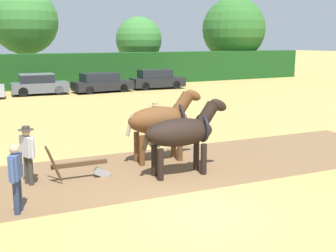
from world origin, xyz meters
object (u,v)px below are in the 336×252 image
object	(u,v)px
tree_center_left	(24,21)
parked_car_center	(102,83)
plow	(85,168)
tree_center	(139,40)
farmer_beside_team	(155,121)
farmer_onlooker_left	(16,174)
parked_car_center_right	(157,80)
tree_center_right	(234,29)
draft_horse_lead_left	(183,132)
draft_horse_lead_right	(161,120)
farmer_at_plow	(27,151)
parked_car_center_left	(39,85)

from	to	relation	value
tree_center_left	parked_car_center	distance (m)	11.65
plow	tree_center	bearing A→B (deg)	67.13
tree_center	farmer_beside_team	xyz separation A→B (m)	(-10.45, -26.13, -2.95)
plow	farmer_onlooker_left	xyz separation A→B (m)	(-2.05, -1.70, 0.61)
parked_car_center	parked_car_center_right	size ratio (longest dim) A/B	1.03
tree_center_right	parked_car_center_right	size ratio (longest dim) A/B	1.91
tree_center	plow	size ratio (longest dim) A/B	3.45
draft_horse_lead_left	tree_center_left	bearing A→B (deg)	92.42
plow	parked_car_center	size ratio (longest dim) A/B	0.40
draft_horse_lead_right	farmer_beside_team	world-z (taller)	draft_horse_lead_right
tree_center	farmer_onlooker_left	bearing A→B (deg)	-117.69
tree_center	tree_center_right	size ratio (longest dim) A/B	0.74
tree_center_right	parked_car_center	xyz separation A→B (m)	(-17.48, -7.50, -4.36)
draft_horse_lead_left	parked_car_center_right	world-z (taller)	draft_horse_lead_left
parked_car_center	tree_center_right	bearing A→B (deg)	19.27
farmer_beside_team	parked_car_center	size ratio (longest dim) A/B	0.37
parked_car_center_right	tree_center	bearing A→B (deg)	79.94
tree_center_left	draft_horse_lead_left	distance (m)	30.63
farmer_at_plow	parked_car_center_left	size ratio (longest dim) A/B	0.40
tree_center_left	parked_car_center_right	xyz separation A→B (m)	(8.65, -9.67, -4.85)
farmer_onlooker_left	draft_horse_lead_right	bearing A→B (deg)	47.82
draft_horse_lead_right	parked_car_center_left	distance (m)	19.51
draft_horse_lead_left	draft_horse_lead_right	xyz separation A→B (m)	(0.08, 1.59, 0.09)
tree_center_right	parked_car_center_right	xyz separation A→B (m)	(-12.74, -7.34, -4.31)
plow	farmer_onlooker_left	size ratio (longest dim) A/B	1.11
tree_center_right	draft_horse_lead_right	world-z (taller)	tree_center_right
draft_horse_lead_left	plow	xyz separation A→B (m)	(-2.69, 0.94, -0.96)
draft_horse_lead_right	tree_center	bearing A→B (deg)	71.36
tree_center	farmer_at_plow	distance (m)	32.33
tree_center_left	parked_car_center	world-z (taller)	tree_center_left
draft_horse_lead_right	plow	xyz separation A→B (m)	(-2.77, -0.65, -1.05)
plow	parked_car_center_left	world-z (taller)	parked_car_center_left
tree_center_left	draft_horse_lead_right	size ratio (longest dim) A/B	3.17
draft_horse_lead_right	plow	size ratio (longest dim) A/B	1.50
draft_horse_lead_left	draft_horse_lead_right	size ratio (longest dim) A/B	1.03
parked_car_center_left	parked_car_center_right	size ratio (longest dim) A/B	0.92
tree_center_left	parked_car_center	size ratio (longest dim) A/B	1.89
tree_center_left	farmer_at_plow	xyz separation A→B (m)	(-4.49, -29.17, -4.65)
tree_center_left	draft_horse_lead_right	world-z (taller)	tree_center_left
tree_center_right	draft_horse_lead_left	size ratio (longest dim) A/B	3.04
tree_center_left	plow	size ratio (longest dim) A/B	4.76
tree_center_left	tree_center	xyz separation A→B (m)	(10.83, -0.85, -1.68)
tree_center_right	plow	xyz separation A→B (m)	(-24.37, -27.06, -4.74)
draft_horse_lead_right	farmer_beside_team	bearing A→B (deg)	74.27
draft_horse_lead_left	farmer_beside_team	xyz separation A→B (m)	(0.67, 3.34, -0.31)
draft_horse_lead_right	parked_car_center	distance (m)	19.36
draft_horse_lead_right	parked_car_center_right	size ratio (longest dim) A/B	0.61
farmer_beside_team	tree_center_left	bearing A→B (deg)	35.77
draft_horse_lead_right	parked_car_center_left	xyz separation A→B (m)	(-0.44, 19.49, -0.63)
farmer_onlooker_left	parked_car_center	world-z (taller)	farmer_onlooker_left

